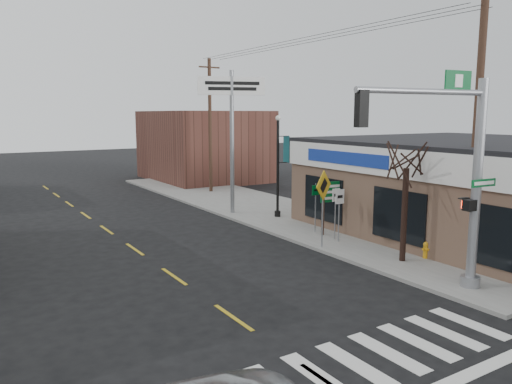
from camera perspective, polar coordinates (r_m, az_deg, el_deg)
sidewalk_right at (r=25.69m, az=4.95°, el=-3.04°), size 6.00×38.00×0.13m
center_line at (r=17.11m, az=-9.35°, el=-9.50°), size 0.12×56.00×0.01m
crosswalk at (r=11.06m, az=7.22°, el=-20.21°), size 11.00×2.20×0.01m
thrift_store at (r=24.69m, az=25.42°, el=0.19°), size 12.00×14.00×4.00m
bldg_distant_right at (r=41.33m, az=-6.00°, el=5.30°), size 8.00×10.00×5.60m
traffic_signal_pole at (r=15.54m, az=22.49°, el=3.04°), size 5.09×0.39×6.45m
guide_sign at (r=22.16m, az=8.91°, el=-0.55°), size 1.43×0.13×2.51m
fire_hydrant at (r=19.41m, az=18.82°, el=-6.21°), size 0.20×0.20×0.62m
ped_crossing_sign at (r=19.73m, az=7.68°, el=-0.41°), size 1.19×0.08×3.07m
lamp_post at (r=25.44m, az=2.63°, el=3.86°), size 0.67×0.53×5.17m
dance_center_sign at (r=26.36m, az=-2.79°, el=9.61°), size 3.52×0.22×7.48m
bare_tree at (r=18.25m, az=16.90°, el=4.50°), size 2.52×2.52×5.03m
shrub_front at (r=18.64m, az=26.99°, el=-6.91°), size 1.26×1.26×0.95m
shrub_back at (r=22.38m, az=19.33°, el=-4.13°), size 1.03×1.03×0.77m
utility_pole_near at (r=18.96m, az=23.98°, el=7.97°), size 1.76×0.26×10.11m
utility_pole_far at (r=33.92m, az=-5.27°, el=7.70°), size 1.54×0.23×8.87m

